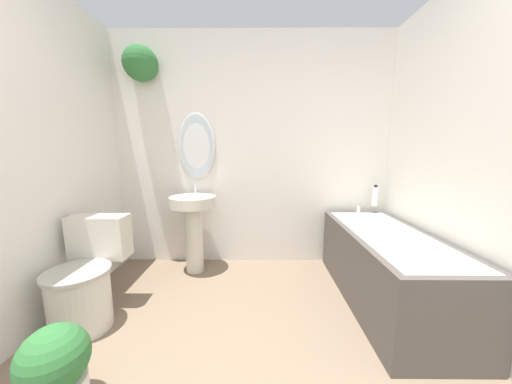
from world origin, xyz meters
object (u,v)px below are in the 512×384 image
(toilet, at_px, (86,280))
(shampoo_bottle, at_px, (375,196))
(pedestal_sink, at_px, (193,221))
(bathtub, at_px, (386,266))
(potted_plant, at_px, (56,369))

(toilet, bearing_deg, shampoo_bottle, 21.26)
(toilet, xyz_separation_m, pedestal_sink, (0.57, 0.79, 0.21))
(bathtub, distance_m, shampoo_bottle, 0.83)
(toilet, relative_size, pedestal_sink, 0.84)
(bathtub, relative_size, potted_plant, 3.38)
(pedestal_sink, xyz_separation_m, shampoo_bottle, (1.85, 0.15, 0.22))
(bathtub, height_order, potted_plant, bathtub)
(bathtub, height_order, shampoo_bottle, shampoo_bottle)
(shampoo_bottle, height_order, potted_plant, shampoo_bottle)
(bathtub, xyz_separation_m, potted_plant, (-1.96, -0.92, -0.07))
(pedestal_sink, distance_m, potted_plant, 1.50)
(bathtub, bearing_deg, toilet, -173.11)
(pedestal_sink, xyz_separation_m, potted_plant, (-0.28, -1.44, -0.30))
(pedestal_sink, distance_m, shampoo_bottle, 1.87)
(pedestal_sink, relative_size, shampoo_bottle, 4.05)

